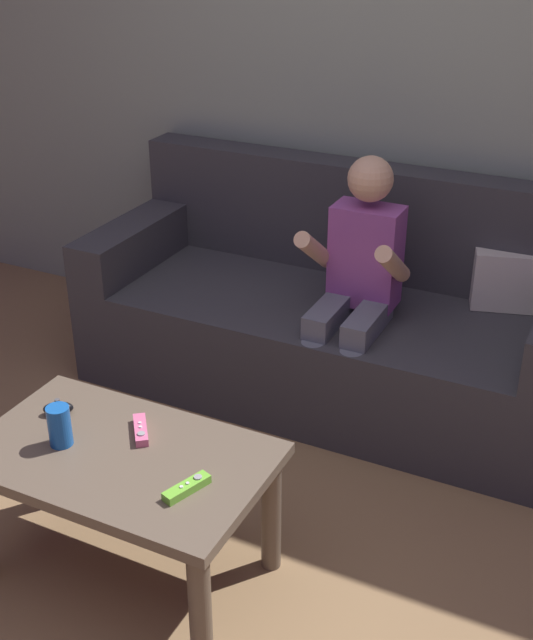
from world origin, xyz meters
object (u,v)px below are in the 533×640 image
at_px(nunchuk_black, 58,408).
at_px(soda_can, 60,426).
at_px(game_remote_lime_near_edge, 187,488).
at_px(couch, 336,318).
at_px(person_seated_on_couch, 356,281).
at_px(coffee_table, 122,475).
at_px(game_remote_pink_far_corner, 141,430).

xyz_separation_m(nunchuk_black, soda_can, (0.10, -0.12, 0.04)).
xyz_separation_m(game_remote_lime_near_edge, soda_can, (-0.43, 0.02, 0.05)).
distance_m(game_remote_lime_near_edge, soda_can, 0.43).
bearing_deg(soda_can, couch, 76.44).
xyz_separation_m(couch, game_remote_lime_near_edge, (0.11, -1.34, 0.15)).
bearing_deg(game_remote_lime_near_edge, nunchuk_black, 165.18).
bearing_deg(nunchuk_black, person_seated_on_couch, 60.89).
relative_size(coffee_table, soda_can, 6.92).
bearing_deg(game_remote_pink_far_corner, person_seated_on_couch, 73.89).
bearing_deg(couch, game_remote_lime_near_edge, -85.26).
distance_m(couch, coffee_table, 1.29).
xyz_separation_m(game_remote_lime_near_edge, nunchuk_black, (-0.53, 0.14, 0.01)).
bearing_deg(game_remote_pink_far_corner, soda_can, -141.14).
bearing_deg(nunchuk_black, game_remote_pink_far_corner, 4.91).
relative_size(coffee_table, nunchuk_black, 8.50).
relative_size(game_remote_lime_near_edge, soda_can, 1.18).
bearing_deg(game_remote_lime_near_edge, couch, 94.74).
xyz_separation_m(person_seated_on_couch, coffee_table, (-0.29, -1.09, -0.21)).
height_order(game_remote_lime_near_edge, nunchuk_black, nunchuk_black).
bearing_deg(soda_can, person_seated_on_couch, 67.85).
bearing_deg(couch, game_remote_pink_far_corner, -96.96).
bearing_deg(couch, coffee_table, -96.53).
height_order(person_seated_on_couch, soda_can, person_seated_on_couch).
distance_m(couch, person_seated_on_couch, 0.36).
bearing_deg(coffee_table, couch, 83.47).
distance_m(game_remote_pink_far_corner, soda_can, 0.23).
bearing_deg(coffee_table, game_remote_lime_near_edge, -13.50).
distance_m(couch, game_remote_lime_near_edge, 1.36).
height_order(person_seated_on_couch, nunchuk_black, person_seated_on_couch).
relative_size(couch, game_remote_lime_near_edge, 13.56).
distance_m(nunchuk_black, game_remote_pink_far_corner, 0.28).
bearing_deg(soda_can, game_remote_pink_far_corner, 38.86).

